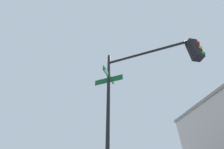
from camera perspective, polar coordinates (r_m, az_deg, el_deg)
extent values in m
cylinder|color=black|center=(4.88, -1.52, -16.77)|extent=(0.12, 0.12, 5.54)
cylinder|color=black|center=(5.87, 12.80, 7.97)|extent=(1.68, 2.64, 0.09)
cube|color=black|center=(5.70, 28.63, 8.14)|extent=(0.28, 0.28, 0.80)
sphere|color=red|center=(5.89, 29.32, 10.15)|extent=(0.18, 0.18, 0.18)
sphere|color=orange|center=(5.73, 30.08, 8.44)|extent=(0.18, 0.18, 0.18)
sphere|color=green|center=(5.57, 30.88, 6.63)|extent=(0.18, 0.18, 0.18)
cube|color=#0F5128|center=(5.60, -1.27, -2.10)|extent=(0.61, 0.96, 0.20)
cube|color=#0F5128|center=(5.74, -1.24, -0.31)|extent=(0.87, 0.56, 0.20)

